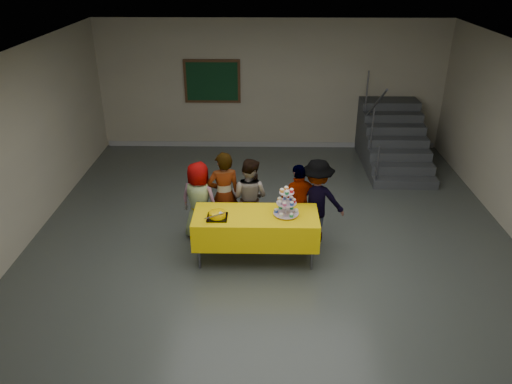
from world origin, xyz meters
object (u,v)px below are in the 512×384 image
at_px(noticeboard, 212,81).
at_px(schoolchild_e, 316,201).
at_px(bake_table, 256,227).
at_px(bear_cake, 217,214).
at_px(schoolchild_d, 299,204).
at_px(schoolchild_c, 249,197).
at_px(schoolchild_a, 199,201).
at_px(staircase, 391,141).
at_px(cupcake_stand, 286,204).
at_px(schoolchild_b, 224,195).

bearing_deg(noticeboard, schoolchild_e, -64.28).
distance_m(bake_table, bear_cake, 0.64).
height_order(bake_table, schoolchild_d, schoolchild_d).
relative_size(bear_cake, schoolchild_c, 0.26).
height_order(bear_cake, schoolchild_e, schoolchild_e).
xyz_separation_m(bake_table, schoolchild_a, (-0.93, 0.62, 0.11)).
bearing_deg(staircase, schoolchild_e, -120.20).
bearing_deg(schoolchild_a, schoolchild_e, -159.64).
distance_m(cupcake_stand, schoolchild_a, 1.54).
xyz_separation_m(schoolchild_e, noticeboard, (-2.06, 4.27, 0.89)).
distance_m(schoolchild_a, schoolchild_d, 1.61).
distance_m(schoolchild_b, schoolchild_c, 0.42).
height_order(schoolchild_e, noticeboard, noticeboard).
xyz_separation_m(staircase, noticeboard, (-4.06, 0.84, 1.11)).
relative_size(schoolchild_c, schoolchild_e, 0.96).
bearing_deg(schoolchild_d, noticeboard, -90.72).
height_order(bake_table, schoolchild_a, schoolchild_a).
bearing_deg(schoolchild_c, schoolchild_b, 33.70).
xyz_separation_m(schoolchild_a, noticeboard, (-0.17, 4.25, 0.93)).
relative_size(bear_cake, staircase, 0.15).
bearing_deg(cupcake_stand, schoolchild_c, 127.17).
height_order(cupcake_stand, schoolchild_c, schoolchild_c).
distance_m(bake_table, staircase, 5.01).
height_order(schoolchild_d, staircase, staircase).
xyz_separation_m(bear_cake, schoolchild_e, (1.53, 0.70, -0.12)).
relative_size(schoolchild_b, schoolchild_d, 1.10).
height_order(cupcake_stand, noticeboard, noticeboard).
xyz_separation_m(cupcake_stand, schoolchild_e, (0.51, 0.59, -0.24)).
bearing_deg(bake_table, schoolchild_b, 127.40).
bearing_deg(bake_table, bear_cake, -169.49).
bearing_deg(bear_cake, schoolchild_d, 26.63).
height_order(schoolchild_a, schoolchild_b, schoolchild_b).
distance_m(bear_cake, noticeboard, 5.06).
xyz_separation_m(bear_cake, schoolchild_d, (1.24, 0.62, -0.15)).
bearing_deg(schoolchild_e, schoolchild_c, -4.40).
relative_size(schoolchild_a, noticeboard, 1.03).
xyz_separation_m(schoolchild_d, noticeboard, (-1.77, 4.35, 0.92)).
bearing_deg(schoolchild_a, schoolchild_d, -162.53).
height_order(cupcake_stand, schoolchild_d, schoolchild_d).
relative_size(schoolchild_e, noticeboard, 1.09).
height_order(schoolchild_c, schoolchild_e, schoolchild_e).
xyz_separation_m(schoolchild_c, schoolchild_d, (0.80, -0.24, 0.00)).
height_order(schoolchild_a, schoolchild_e, schoolchild_e).
relative_size(bake_table, schoolchild_a, 1.41).
distance_m(bake_table, cupcake_stand, 0.60).
relative_size(cupcake_stand, schoolchild_c, 0.33).
bearing_deg(schoolchild_c, staircase, -109.45).
bearing_deg(cupcake_stand, staircase, 58.06).
distance_m(schoolchild_e, staircase, 3.99).
bearing_deg(schoolchild_b, staircase, -149.53).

